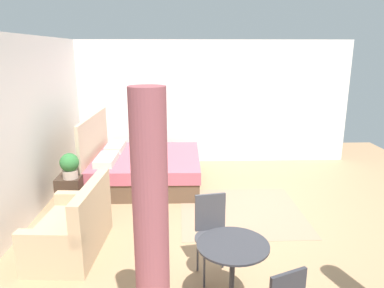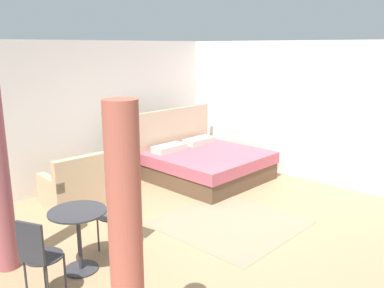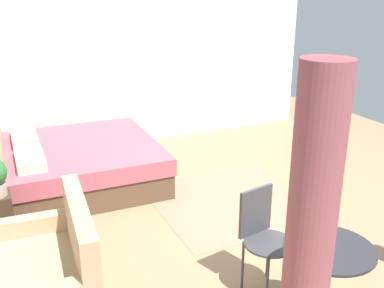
{
  "view_description": "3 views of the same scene",
  "coord_description": "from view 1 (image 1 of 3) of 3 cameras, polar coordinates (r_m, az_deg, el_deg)",
  "views": [
    {
      "loc": [
        -4.97,
        0.74,
        2.46
      ],
      "look_at": [
        0.66,
        0.55,
        0.98
      ],
      "focal_mm": 33.37,
      "sensor_mm": 36.0,
      "label": 1
    },
    {
      "loc": [
        -4.32,
        -3.66,
        2.6
      ],
      "look_at": [
        0.47,
        0.85,
        0.99
      ],
      "focal_mm": 37.9,
      "sensor_mm": 36.0,
      "label": 2
    },
    {
      "loc": [
        -4.22,
        2.33,
        2.54
      ],
      "look_at": [
        0.15,
        0.35,
        0.84
      ],
      "focal_mm": 41.89,
      "sensor_mm": 36.0,
      "label": 3
    }
  ],
  "objects": [
    {
      "name": "wall_right",
      "position": [
        7.98,
        3.38,
        6.65
      ],
      "size": [
        0.12,
        6.01,
        2.69
      ],
      "primitive_type": "cube",
      "color": "silver",
      "rests_on": "ground"
    },
    {
      "name": "area_rug",
      "position": [
        5.78,
        7.83,
        -10.6
      ],
      "size": [
        1.84,
        1.88,
        0.01
      ],
      "primitive_type": "cube",
      "color": "#93755B",
      "rests_on": "ground"
    },
    {
      "name": "couch",
      "position": [
        4.83,
        -18.38,
        -12.78
      ],
      "size": [
        1.3,
        0.83,
        0.89
      ],
      "color": "tan",
      "rests_on": "ground"
    },
    {
      "name": "potted_plant",
      "position": [
        5.83,
        -18.98,
        -3.2
      ],
      "size": [
        0.29,
        0.29,
        0.4
      ],
      "color": "tan",
      "rests_on": "nightstand"
    },
    {
      "name": "bed",
      "position": [
        6.86,
        -7.81,
        -3.72
      ],
      "size": [
        2.05,
        2.01,
        1.31
      ],
      "color": "brown",
      "rests_on": "ground"
    },
    {
      "name": "nightstand",
      "position": [
        6.09,
        -18.75,
        -7.21
      ],
      "size": [
        0.46,
        0.38,
        0.54
      ],
      "color": "#38281E",
      "rests_on": "ground"
    },
    {
      "name": "cafe_chair_near_window",
      "position": [
        4.06,
        3.27,
        -13.22
      ],
      "size": [
        0.51,
        0.51,
        0.92
      ],
      "color": "#3F3F44",
      "rests_on": "ground"
    },
    {
      "name": "curtain_right",
      "position": [
        2.7,
        -6.48,
        -15.22
      ],
      "size": [
        0.25,
        0.25,
        2.24
      ],
      "color": "#994C51",
      "rests_on": "ground"
    },
    {
      "name": "ground_plane",
      "position": [
        5.6,
        5.94,
        -11.53
      ],
      "size": [
        8.79,
        9.01,
        0.02
      ],
      "primitive_type": "cube",
      "color": "#9E7A56"
    },
    {
      "name": "vase",
      "position": [
        6.08,
        -18.76,
        -3.65
      ],
      "size": [
        0.09,
        0.09,
        0.18
      ],
      "color": "silver",
      "rests_on": "nightstand"
    },
    {
      "name": "balcony_table",
      "position": [
        3.52,
        6.46,
        -18.79
      ],
      "size": [
        0.67,
        0.67,
        0.75
      ],
      "color": "#2D2D33",
      "rests_on": "ground"
    },
    {
      "name": "wall_back",
      "position": [
        5.58,
        -25.92,
        1.68
      ],
      "size": [
        8.79,
        0.12,
        2.69
      ],
      "primitive_type": "cube",
      "color": "silver",
      "rests_on": "ground"
    }
  ]
}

